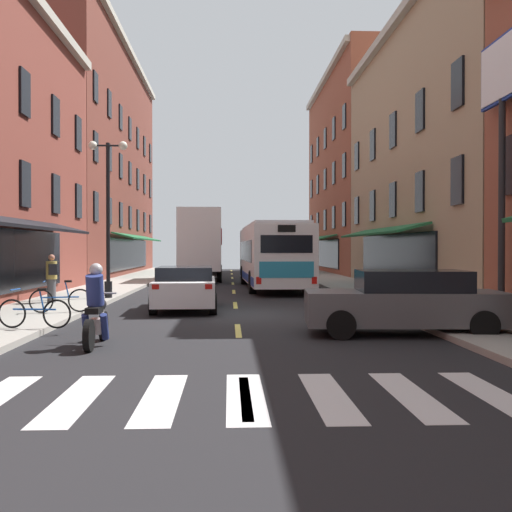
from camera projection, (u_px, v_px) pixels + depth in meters
name	position (u px, v px, depth m)	size (l,w,h in m)	color
ground_plane	(236.00, 316.00, 18.05)	(34.80, 80.00, 0.10)	black
lane_centre_dashes	(236.00, 315.00, 17.80)	(0.14, 73.90, 0.01)	#DBCC4C
crosswalk_near	(245.00, 396.00, 8.06)	(7.10, 2.80, 0.01)	silver
sidewalk_left	(33.00, 313.00, 17.79)	(3.00, 80.00, 0.14)	#A39E93
sidewalk_right	(434.00, 311.00, 18.31)	(3.00, 80.00, 0.14)	#A39E93
billboard_sign	(502.00, 106.00, 16.29)	(0.40, 2.51, 7.46)	black
transit_bus	(272.00, 255.00, 29.73)	(2.90, 11.58, 3.09)	white
box_truck	(201.00, 245.00, 36.57)	(2.56, 7.83, 4.19)	black
sedan_near	(185.00, 287.00, 19.47)	(2.08, 4.61, 1.38)	silver
sedan_mid	(406.00, 302.00, 13.88)	(4.55, 2.19, 1.46)	#515154
sedan_far	(204.00, 265.00, 46.15)	(2.08, 4.68, 1.37)	#515154
motorcycle_rider	(96.00, 311.00, 12.22)	(0.62, 2.07, 1.66)	black
bicycle_near	(35.00, 312.00, 13.90)	(1.71, 0.48, 0.91)	black
bicycle_mid	(61.00, 300.00, 17.35)	(1.69, 0.52, 0.91)	black
pedestrian_near	(52.00, 277.00, 20.56)	(0.43, 0.52, 1.61)	#4C4C51
street_lamp_twin	(108.00, 211.00, 22.48)	(1.42, 0.32, 5.74)	black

